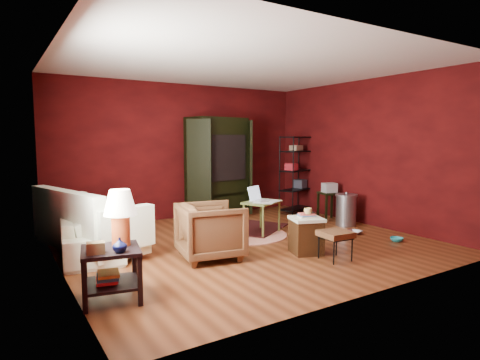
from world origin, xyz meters
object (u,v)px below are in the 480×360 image
(sofa, at_px, (88,226))
(side_table, at_px, (116,234))
(armchair, at_px, (211,228))
(hamper, at_px, (306,235))
(tv_armoire, at_px, (218,166))
(laptop_desk, at_px, (261,205))
(wire_shelving, at_px, (296,171))

(sofa, bearing_deg, side_table, -176.49)
(armchair, relative_size, hamper, 1.40)
(tv_armoire, bearing_deg, laptop_desk, -101.47)
(armchair, height_order, wire_shelving, wire_shelving)
(laptop_desk, relative_size, tv_armoire, 0.39)
(side_table, bearing_deg, sofa, 86.98)
(wire_shelving, bearing_deg, side_table, -168.95)
(armchair, bearing_deg, side_table, 125.46)
(hamper, xyz_separation_m, laptop_desk, (0.15, 1.35, 0.24))
(laptop_desk, height_order, wire_shelving, wire_shelving)
(armchair, distance_m, laptop_desk, 1.66)
(side_table, relative_size, hamper, 1.87)
(armchair, bearing_deg, sofa, 58.43)
(sofa, xyz_separation_m, armchair, (1.39, -1.23, 0.04))
(armchair, distance_m, hamper, 1.41)
(tv_armoire, bearing_deg, armchair, -129.44)
(armchair, xyz_separation_m, tv_armoire, (1.53, 2.56, 0.67))
(armchair, xyz_separation_m, hamper, (1.29, -0.53, -0.15))
(hamper, height_order, wire_shelving, wire_shelving)
(laptop_desk, height_order, tv_armoire, tv_armoire)
(sofa, distance_m, side_table, 1.96)
(sofa, distance_m, wire_shelving, 4.75)
(armchair, bearing_deg, laptop_desk, -50.43)
(sofa, xyz_separation_m, tv_armoire, (2.92, 1.34, 0.71))
(armchair, distance_m, wire_shelving, 3.88)
(sofa, relative_size, side_table, 1.73)
(side_table, height_order, wire_shelving, wire_shelving)
(side_table, bearing_deg, laptop_desk, 27.65)
(sofa, xyz_separation_m, side_table, (-0.10, -1.94, 0.30))
(sofa, height_order, hamper, sofa)
(hamper, distance_m, laptop_desk, 1.38)
(side_table, relative_size, laptop_desk, 1.38)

